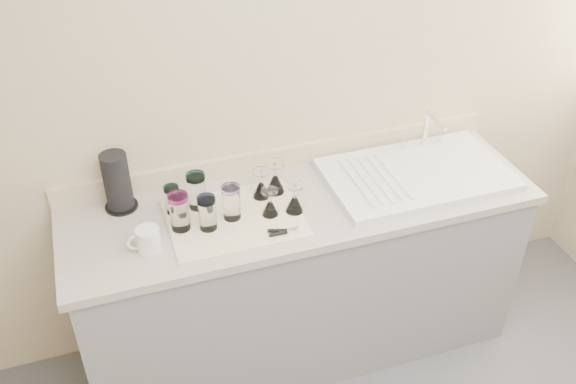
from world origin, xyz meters
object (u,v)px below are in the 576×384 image
object	(u,v)px
tumbler_teal	(172,199)
tumbler_cyan	(197,191)
can_opener	(284,231)
white_mug	(147,240)
goblet_front_right	(294,202)
tumbler_magenta	(179,212)
tumbler_lavender	(231,202)
sink_unit	(417,174)
paper_towel_roll	(117,182)
goblet_front_left	(270,206)
goblet_back_left	(261,188)
goblet_back_right	(275,182)
tumbler_blue	(207,213)

from	to	relation	value
tumbler_teal	tumbler_cyan	bearing A→B (deg)	2.27
can_opener	white_mug	size ratio (longest dim) A/B	0.93
can_opener	goblet_front_right	bearing A→B (deg)	54.63
tumbler_magenta	tumbler_lavender	size ratio (longest dim) A/B	1.07
white_mug	can_opener	bearing A→B (deg)	-9.09
sink_unit	tumbler_lavender	world-z (taller)	sink_unit
tumbler_cyan	paper_towel_roll	size ratio (longest dim) A/B	0.62
goblet_front_left	paper_towel_roll	world-z (taller)	paper_towel_roll
goblet_back_left	paper_towel_roll	distance (m)	0.60
tumbler_magenta	goblet_front_right	world-z (taller)	tumbler_magenta
sink_unit	tumbler_magenta	distance (m)	1.09
tumbler_cyan	tumbler_magenta	world-z (taller)	tumbler_magenta
tumbler_magenta	goblet_back_right	world-z (taller)	tumbler_magenta
sink_unit	can_opener	world-z (taller)	sink_unit
goblet_front_right	can_opener	world-z (taller)	goblet_front_right
goblet_front_left	tumbler_magenta	bearing A→B (deg)	175.66
tumbler_blue	tumbler_cyan	bearing A→B (deg)	93.38
white_mug	sink_unit	bearing A→B (deg)	5.09
tumbler_lavender	white_mug	size ratio (longest dim) A/B	1.14
tumbler_magenta	goblet_front_left	world-z (taller)	tumbler_magenta
sink_unit	goblet_back_left	distance (m)	0.72
goblet_front_right	white_mug	world-z (taller)	goblet_front_right
goblet_back_right	goblet_front_left	bearing A→B (deg)	-115.23
goblet_front_left	goblet_front_right	size ratio (longest dim) A/B	0.91
tumbler_lavender	sink_unit	bearing A→B (deg)	1.78
tumbler_magenta	paper_towel_roll	world-z (taller)	paper_towel_roll
can_opener	tumbler_magenta	bearing A→B (deg)	156.80
goblet_back_right	can_opener	bearing A→B (deg)	-101.19
tumbler_magenta	tumbler_cyan	bearing A→B (deg)	51.47
tumbler_teal	can_opener	bearing A→B (deg)	-35.63
sink_unit	tumbler_blue	xyz separation A→B (m)	(-0.98, -0.06, 0.06)
sink_unit	paper_towel_roll	size ratio (longest dim) A/B	3.14
sink_unit	tumbler_magenta	xyz separation A→B (m)	(-1.08, -0.03, 0.07)
tumbler_cyan	goblet_back_left	distance (m)	0.28
goblet_back_left	can_opener	world-z (taller)	goblet_back_left
goblet_back_right	goblet_front_left	world-z (taller)	goblet_back_right
can_opener	tumbler_blue	bearing A→B (deg)	154.89
goblet_front_right	goblet_back_right	bearing A→B (deg)	101.48
goblet_front_right	white_mug	size ratio (longest dim) A/B	1.00
goblet_front_right	goblet_back_left	bearing A→B (deg)	125.35
tumbler_cyan	tumbler_blue	distance (m)	0.15
goblet_front_left	white_mug	world-z (taller)	goblet_front_left
sink_unit	white_mug	size ratio (longest dim) A/B	6.12
tumbler_blue	tumbler_lavender	bearing A→B (deg)	18.48
tumbler_blue	goblet_front_right	xyz separation A→B (m)	(0.37, -0.00, -0.03)
goblet_back_right	goblet_back_left	bearing A→B (deg)	-166.53
tumbler_cyan	tumbler_magenta	size ratio (longest dim) A/B	0.99
tumbler_lavender	goblet_back_right	distance (m)	0.26
tumbler_lavender	tumbler_magenta	bearing A→B (deg)	-179.33
goblet_front_left	can_opener	xyz separation A→B (m)	(0.01, -0.14, -0.03)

